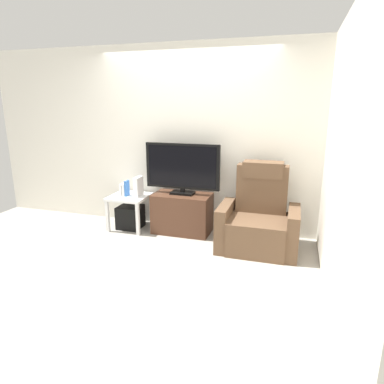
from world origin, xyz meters
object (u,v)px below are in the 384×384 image
book_leftmost (122,189)px  book_middle (125,189)px  game_console (138,187)px  book_rightmost (127,188)px  television (182,168)px  side_table (130,201)px  subwoofer_box (130,217)px  recliner_armchair (259,220)px  tv_stand (182,213)px

book_leftmost → book_middle: 0.04m
book_middle → game_console: bearing=8.4°
book_rightmost → television: bearing=7.0°
television → side_table: 0.95m
side_table → book_rightmost: size_ratio=2.41×
television → side_table: bearing=-174.2°
television → game_console: size_ratio=3.74×
subwoofer_box → game_console: 0.49m
subwoofer_box → book_rightmost: (-0.02, -0.02, 0.44)m
subwoofer_box → book_leftmost: bearing=-168.7°
subwoofer_box → game_console: (0.15, 0.01, 0.47)m
side_table → subwoofer_box: side_table is taller
television → book_rightmost: (-0.81, -0.10, -0.33)m
recliner_armchair → book_rightmost: (-1.91, 0.14, 0.23)m
book_rightmost → book_leftmost: bearing=180.0°
book_leftmost → game_console: size_ratio=0.63×
recliner_armchair → book_leftmost: bearing=177.7°
book_leftmost → tv_stand: bearing=5.2°
television → game_console: television is taller
television → game_console: (-0.65, -0.07, -0.30)m
television → side_table: (-0.79, -0.08, -0.52)m
recliner_armchair → book_rightmost: recliner_armchair is taller
television → subwoofer_box: (-0.79, -0.08, -0.77)m
television → book_leftmost: television is taller
recliner_armchair → book_middle: (-1.95, 0.14, 0.21)m
subwoofer_box → book_leftmost: book_leftmost is taller
side_table → game_console: 0.27m
side_table → book_leftmost: 0.20m
recliner_armchair → book_leftmost: 2.01m
recliner_armchair → book_middle: recliner_armchair is taller
recliner_armchair → book_middle: bearing=177.6°
recliner_armchair → book_rightmost: 1.93m
game_console → book_rightmost: bearing=-169.9°
television → book_leftmost: size_ratio=5.92×
book_leftmost → book_middle: book_middle is taller
side_table → book_leftmost: book_leftmost is taller
subwoofer_box → book_middle: 0.42m
side_table → game_console: (0.15, 0.01, 0.22)m
television → side_table: television is taller
side_table → book_leftmost: (-0.10, -0.02, 0.17)m
recliner_armchair → book_leftmost: (-1.99, 0.14, 0.21)m
recliner_armchair → tv_stand: bearing=170.3°
television → recliner_armchair: bearing=-12.4°
book_leftmost → book_rightmost: size_ratio=0.80×
game_console → tv_stand: bearing=4.5°
side_table → television: bearing=5.8°
game_console → subwoofer_box: bearing=-176.1°
tv_stand → book_leftmost: size_ratio=4.52×
subwoofer_box → book_leftmost: size_ratio=1.86×
television → book_middle: (-0.85, -0.10, -0.35)m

